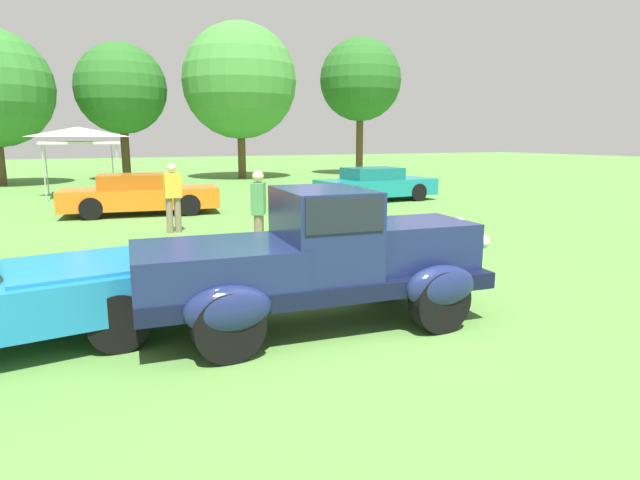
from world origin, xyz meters
The scene contains 10 objects.
ground_plane centered at (0.00, 0.00, 0.00)m, with size 120.00×120.00×0.00m, color #568C3D.
feature_pickup_truck centered at (-0.39, 0.36, 0.86)m, with size 4.42×2.11×1.70m.
show_car_orange centered at (-1.18, 11.44, 0.60)m, with size 4.72×2.25×1.22m.
show_car_teal centered at (7.11, 11.42, 0.60)m, with size 4.46×1.82×1.22m.
spectator_by_row centered at (0.18, 4.25, 0.91)m, with size 0.39×0.47×1.69m.
spectator_far_side centered at (-0.82, 7.80, 0.91)m, with size 0.41×0.26×1.69m.
canopy_tent_left_field centered at (-2.62, 17.76, 2.42)m, with size 2.81×2.81×2.71m.
treeline_center centered at (-0.22, 25.36, 4.81)m, with size 4.72×4.72×7.19m.
treeline_mid_right centered at (5.90, 24.13, 5.35)m, with size 6.30×6.30×8.52m.
treeline_far_right centered at (13.56, 24.14, 5.75)m, with size 4.98×4.98×8.27m.
Camera 1 is at (-3.05, -5.38, 2.30)m, focal length 29.80 mm.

